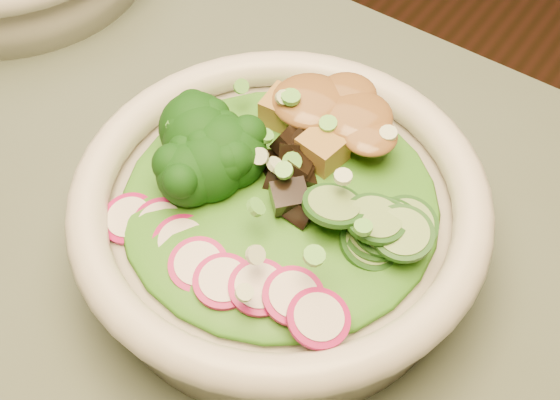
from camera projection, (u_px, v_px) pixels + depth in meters
The scene contains 9 objects.
salad_bowl at pixel (280, 219), 0.49m from camera, with size 0.26×0.26×0.07m.
lettuce_bed at pixel (280, 199), 0.47m from camera, with size 0.19×0.19×0.02m, color #285F14.
broccoli_florets at pixel (193, 150), 0.47m from camera, with size 0.08×0.07×0.04m, color black, non-canonical shape.
radish_slices at pixel (230, 276), 0.43m from camera, with size 0.10×0.04×0.02m, color #980B4B, non-canonical shape.
cucumber_slices at pixel (375, 229), 0.44m from camera, with size 0.07×0.07×0.03m, color #86A65C, non-canonical shape.
mushroom_heap at pixel (289, 172), 0.47m from camera, with size 0.07×0.07×0.04m, color black, non-canonical shape.
tofu_cubes at pixel (327, 124), 0.49m from camera, with size 0.09×0.06×0.03m, color olive, non-canonical shape.
peanut_sauce at pixel (328, 110), 0.48m from camera, with size 0.07×0.05×0.02m, color brown.
scallion_garnish at pixel (280, 175), 0.45m from camera, with size 0.18×0.18×0.02m, color #58B03E, non-canonical shape.
Camera 1 is at (0.33, -0.09, 1.18)m, focal length 50.00 mm.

